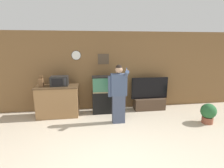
{
  "coord_description": "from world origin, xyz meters",
  "views": [
    {
      "loc": [
        -0.39,
        -2.61,
        2.18
      ],
      "look_at": [
        0.28,
        2.33,
        1.05
      ],
      "focal_mm": 28.0,
      "sensor_mm": 36.0,
      "label": 1
    }
  ],
  "objects_px": {
    "aquarium_on_stand": "(106,94)",
    "person_standing": "(118,93)",
    "microwave": "(59,81)",
    "knife_block": "(41,83)",
    "counter_island": "(58,101)",
    "potted_plant": "(208,113)",
    "tv_on_stand": "(149,100)"
  },
  "relations": [
    {
      "from": "aquarium_on_stand",
      "to": "person_standing",
      "type": "distance_m",
      "value": 0.91
    },
    {
      "from": "knife_block",
      "to": "potted_plant",
      "type": "xyz_separation_m",
      "value": [
        4.7,
        -1.07,
        -0.77
      ]
    },
    {
      "from": "knife_block",
      "to": "aquarium_on_stand",
      "type": "height_order",
      "value": "knife_block"
    },
    {
      "from": "knife_block",
      "to": "aquarium_on_stand",
      "type": "distance_m",
      "value": 1.99
    },
    {
      "from": "aquarium_on_stand",
      "to": "person_standing",
      "type": "bearing_deg",
      "value": -72.07
    },
    {
      "from": "aquarium_on_stand",
      "to": "counter_island",
      "type": "bearing_deg",
      "value": -175.61
    },
    {
      "from": "knife_block",
      "to": "potted_plant",
      "type": "height_order",
      "value": "knife_block"
    },
    {
      "from": "knife_block",
      "to": "person_standing",
      "type": "xyz_separation_m",
      "value": [
        2.2,
        -0.69,
        -0.22
      ]
    },
    {
      "from": "aquarium_on_stand",
      "to": "person_standing",
      "type": "relative_size",
      "value": 0.73
    },
    {
      "from": "aquarium_on_stand",
      "to": "person_standing",
      "type": "xyz_separation_m",
      "value": [
        0.27,
        -0.83,
        0.26
      ]
    },
    {
      "from": "aquarium_on_stand",
      "to": "tv_on_stand",
      "type": "distance_m",
      "value": 1.52
    },
    {
      "from": "tv_on_stand",
      "to": "potted_plant",
      "type": "xyz_separation_m",
      "value": [
        1.27,
        -1.27,
        -0.01
      ]
    },
    {
      "from": "counter_island",
      "to": "person_standing",
      "type": "height_order",
      "value": "person_standing"
    },
    {
      "from": "tv_on_stand",
      "to": "person_standing",
      "type": "relative_size",
      "value": 0.76
    },
    {
      "from": "tv_on_stand",
      "to": "person_standing",
      "type": "height_order",
      "value": "person_standing"
    },
    {
      "from": "tv_on_stand",
      "to": "potted_plant",
      "type": "distance_m",
      "value": 1.8
    },
    {
      "from": "microwave",
      "to": "knife_block",
      "type": "height_order",
      "value": "knife_block"
    },
    {
      "from": "counter_island",
      "to": "person_standing",
      "type": "xyz_separation_m",
      "value": [
        1.76,
        -0.71,
        0.38
      ]
    },
    {
      "from": "person_standing",
      "to": "potted_plant",
      "type": "distance_m",
      "value": 2.59
    },
    {
      "from": "aquarium_on_stand",
      "to": "potted_plant",
      "type": "height_order",
      "value": "aquarium_on_stand"
    },
    {
      "from": "microwave",
      "to": "knife_block",
      "type": "bearing_deg",
      "value": -173.1
    },
    {
      "from": "counter_island",
      "to": "knife_block",
      "type": "bearing_deg",
      "value": -176.5
    },
    {
      "from": "aquarium_on_stand",
      "to": "potted_plant",
      "type": "distance_m",
      "value": 3.04
    },
    {
      "from": "counter_island",
      "to": "aquarium_on_stand",
      "type": "xyz_separation_m",
      "value": [
        1.49,
        0.11,
        0.12
      ]
    },
    {
      "from": "counter_island",
      "to": "potted_plant",
      "type": "distance_m",
      "value": 4.4
    },
    {
      "from": "counter_island",
      "to": "person_standing",
      "type": "distance_m",
      "value": 1.94
    },
    {
      "from": "counter_island",
      "to": "tv_on_stand",
      "type": "height_order",
      "value": "tv_on_stand"
    },
    {
      "from": "aquarium_on_stand",
      "to": "potted_plant",
      "type": "relative_size",
      "value": 2.11
    },
    {
      "from": "aquarium_on_stand",
      "to": "microwave",
      "type": "bearing_deg",
      "value": -176.81
    },
    {
      "from": "potted_plant",
      "to": "microwave",
      "type": "bearing_deg",
      "value": 164.81
    },
    {
      "from": "potted_plant",
      "to": "counter_island",
      "type": "bearing_deg",
      "value": 165.54
    },
    {
      "from": "counter_island",
      "to": "microwave",
      "type": "bearing_deg",
      "value": 23.55
    }
  ]
}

